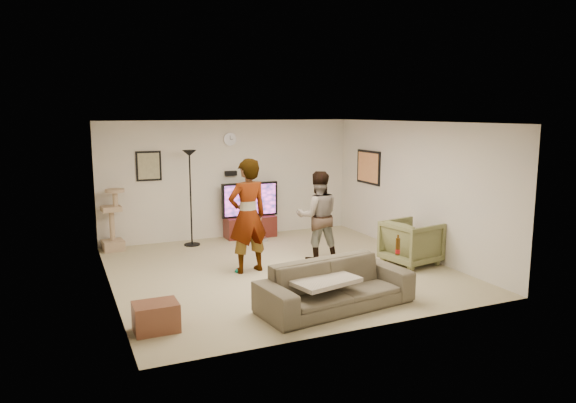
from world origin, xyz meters
name	(u,v)px	position (x,y,z in m)	size (l,w,h in m)	color
floor	(280,270)	(0.00, 0.00, -0.01)	(5.50, 5.50, 0.02)	tan
ceiling	(279,122)	(0.00, 0.00, 2.51)	(5.50, 5.50, 0.02)	white
wall_back	(230,179)	(0.00, 2.75, 1.25)	(5.50, 0.04, 2.50)	silver
wall_front	(367,231)	(0.00, -2.75, 1.25)	(5.50, 0.04, 2.50)	silver
wall_left	(108,209)	(-2.75, 0.00, 1.25)	(0.04, 5.50, 2.50)	silver
wall_right	(415,188)	(2.75, 0.00, 1.25)	(0.04, 5.50, 2.50)	silver
wall_clock	(230,139)	(0.00, 2.72, 2.10)	(0.26, 0.26, 0.04)	white
wall_speaker	(231,173)	(0.00, 2.69, 1.38)	(0.25, 0.10, 0.10)	black
picture_back	(149,166)	(-1.70, 2.73, 1.60)	(0.42, 0.03, 0.52)	gray
picture_right	(368,167)	(2.73, 1.60, 1.50)	(0.03, 0.78, 0.62)	#E88F56
tv_stand	(250,227)	(0.36, 2.50, 0.23)	(1.08, 0.45, 0.45)	#471813
console_box	(257,239)	(0.36, 2.11, 0.04)	(0.40, 0.30, 0.07)	#B1B1BC
tv	(250,200)	(0.36, 2.50, 0.82)	(1.24, 0.08, 0.74)	black
tv_screen	(251,200)	(0.36, 2.46, 0.82)	(1.14, 0.01, 0.65)	#F848C0
floor_lamp	(191,198)	(-0.97, 2.30, 0.96)	(0.32, 0.32, 1.92)	black
cat_tree	(112,220)	(-2.48, 2.50, 0.61)	(0.39, 0.39, 1.22)	tan
person_left	(248,216)	(-0.53, 0.12, 0.96)	(0.70, 0.46, 1.92)	#949494
person_right	(318,216)	(0.87, 0.29, 0.81)	(0.79, 0.62, 1.63)	#394780
sofa	(336,285)	(0.01, -1.96, 0.32)	(2.18, 0.85, 0.64)	brown
throw_blanket	(321,279)	(-0.22, -1.96, 0.43)	(0.90, 0.70, 0.06)	beige
beer_bottle	(398,247)	(1.01, -1.96, 0.76)	(0.06, 0.06, 0.25)	#432605
armchair	(411,243)	(2.26, -0.61, 0.39)	(0.84, 0.86, 0.78)	brown
side_table	(156,317)	(-2.40, -1.78, 0.18)	(0.54, 0.40, 0.36)	brown
toy_ball	(237,271)	(-0.73, 0.12, 0.03)	(0.07, 0.07, 0.07)	#07896C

